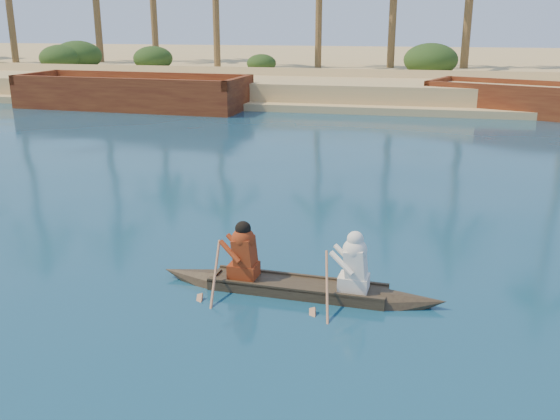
# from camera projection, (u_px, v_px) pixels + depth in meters

# --- Properties ---
(sandy_embankment) EXTENTS (150.00, 51.00, 1.50)m
(sandy_embankment) POSITION_uv_depth(u_px,v_px,m) (483.00, 69.00, 52.36)
(sandy_embankment) COLOR tan
(sandy_embankment) RESTS_ON ground
(shrub_cluster) EXTENTS (100.00, 6.00, 2.40)m
(shrub_cluster) POSITION_uv_depth(u_px,v_px,m) (505.00, 77.00, 37.81)
(shrub_cluster) COLOR #263A15
(shrub_cluster) RESTS_ON ground
(canoe) EXTENTS (5.07, 0.95, 1.39)m
(canoe) POSITION_uv_depth(u_px,v_px,m) (297.00, 278.00, 10.73)
(canoe) COLOR #3E3321
(canoe) RESTS_ON ground
(barge_left) EXTENTS (12.43, 4.72, 2.04)m
(barge_left) POSITION_uv_depth(u_px,v_px,m) (133.00, 94.00, 33.30)
(barge_left) COLOR brown
(barge_left) RESTS_ON ground
(barge_mid) EXTENTS (11.48, 7.23, 1.82)m
(barge_mid) POSITION_uv_depth(u_px,v_px,m) (543.00, 103.00, 30.55)
(barge_mid) COLOR brown
(barge_mid) RESTS_ON ground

